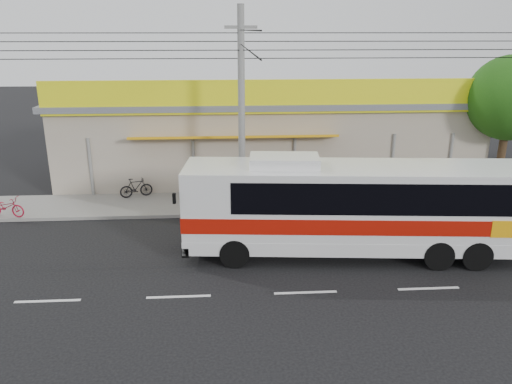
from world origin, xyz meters
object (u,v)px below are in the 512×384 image
motorbike_red (6,207)px  utility_pole (241,44)px  coach_bus (359,203)px  motorbike_dark (136,188)px

motorbike_red → utility_pole: bearing=-75.7°
coach_bus → utility_pole: (-4.03, 4.57, 5.36)m
motorbike_red → motorbike_dark: size_ratio=1.08×
motorbike_red → motorbike_dark: (5.22, 2.35, 0.03)m
coach_bus → motorbike_red: size_ratio=7.25×
coach_bus → motorbike_red: bearing=167.7°
utility_pole → coach_bus: bearing=-48.6°
coach_bus → motorbike_red: (-14.34, 4.49, -1.40)m
coach_bus → motorbike_dark: 11.48m
coach_bus → utility_pole: utility_pole is taller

